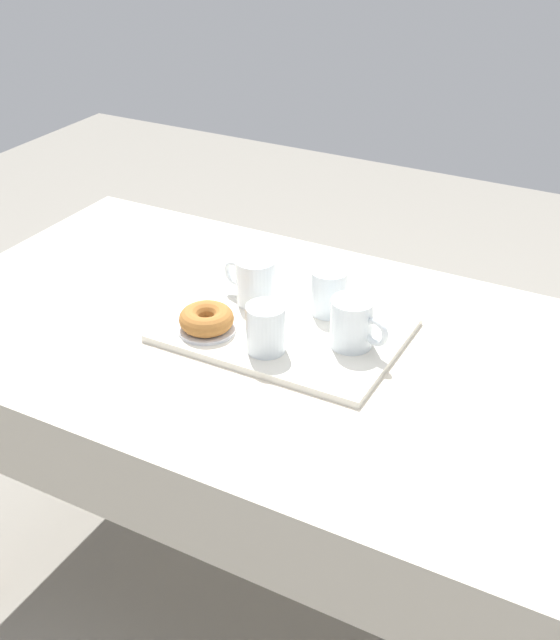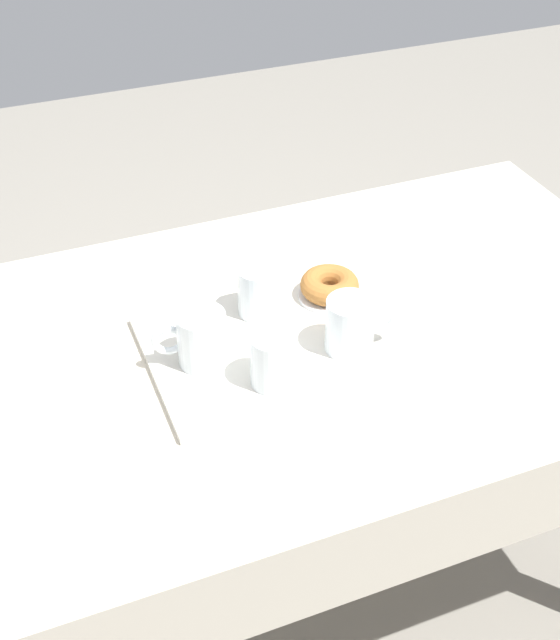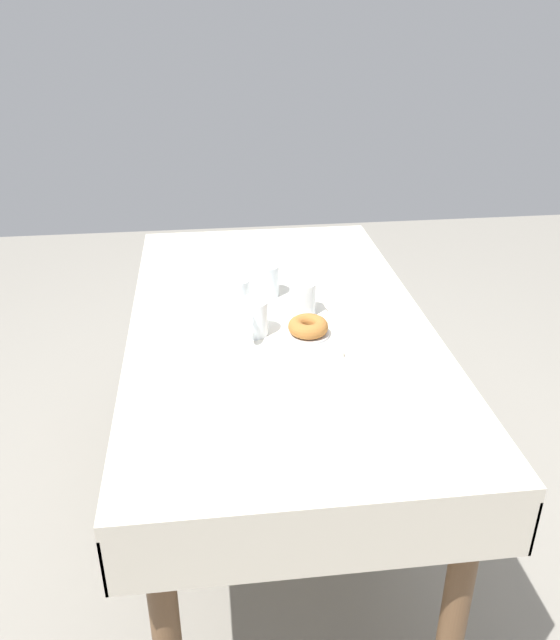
{
  "view_description": "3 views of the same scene",
  "coord_description": "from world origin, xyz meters",
  "px_view_note": "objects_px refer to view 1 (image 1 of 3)",
  "views": [
    {
      "loc": [
        0.62,
        -1.18,
        1.61
      ],
      "look_at": [
        -0.01,
        0.0,
        0.8
      ],
      "focal_mm": 45.32,
      "sensor_mm": 36.0,
      "label": 1
    },
    {
      "loc": [
        0.41,
        1.07,
        1.7
      ],
      "look_at": [
        -0.01,
        0.02,
        0.82
      ],
      "focal_mm": 47.61,
      "sensor_mm": 36.0,
      "label": 2
    },
    {
      "loc": [
        -1.66,
        0.2,
        1.61
      ],
      "look_at": [
        -0.05,
        0.0,
        0.79
      ],
      "focal_mm": 36.92,
      "sensor_mm": 36.0,
      "label": 3
    }
  ],
  "objects_px": {
    "water_glass_far": "(329,294)",
    "donut_plate_left": "(207,329)",
    "tea_mug_right": "(353,324)",
    "tea_mug_left": "(255,282)",
    "water_glass_near": "(267,331)",
    "serving_tray": "(284,330)",
    "dining_table": "(283,380)",
    "sugar_donut_left": "(206,319)"
  },
  "relations": [
    {
      "from": "water_glass_far",
      "to": "water_glass_near",
      "type": "bearing_deg",
      "value": -102.64
    },
    {
      "from": "dining_table",
      "to": "tea_mug_left",
      "type": "bearing_deg",
      "value": 142.66
    },
    {
      "from": "dining_table",
      "to": "tea_mug_left",
      "type": "distance_m",
      "value": 0.21
    },
    {
      "from": "dining_table",
      "to": "water_glass_far",
      "type": "distance_m",
      "value": 0.2
    },
    {
      "from": "dining_table",
      "to": "water_glass_near",
      "type": "distance_m",
      "value": 0.17
    },
    {
      "from": "serving_tray",
      "to": "tea_mug_left",
      "type": "distance_m",
      "value": 0.13
    },
    {
      "from": "dining_table",
      "to": "serving_tray",
      "type": "relative_size",
      "value": 3.34
    },
    {
      "from": "serving_tray",
      "to": "water_glass_far",
      "type": "relative_size",
      "value": 4.89
    },
    {
      "from": "tea_mug_right",
      "to": "donut_plate_left",
      "type": "bearing_deg",
      "value": -162.34
    },
    {
      "from": "donut_plate_left",
      "to": "sugar_donut_left",
      "type": "distance_m",
      "value": 0.02
    },
    {
      "from": "dining_table",
      "to": "sugar_donut_left",
      "type": "xyz_separation_m",
      "value": [
        -0.14,
        -0.06,
        0.14
      ]
    },
    {
      "from": "serving_tray",
      "to": "tea_mug_left",
      "type": "xyz_separation_m",
      "value": [
        -0.1,
        0.06,
        0.05
      ]
    },
    {
      "from": "tea_mug_right",
      "to": "sugar_donut_left",
      "type": "height_order",
      "value": "tea_mug_right"
    },
    {
      "from": "serving_tray",
      "to": "tea_mug_left",
      "type": "height_order",
      "value": "tea_mug_left"
    },
    {
      "from": "water_glass_near",
      "to": "donut_plate_left",
      "type": "bearing_deg",
      "value": 177.67
    },
    {
      "from": "water_glass_far",
      "to": "sugar_donut_left",
      "type": "bearing_deg",
      "value": -135.19
    },
    {
      "from": "serving_tray",
      "to": "tea_mug_left",
      "type": "relative_size",
      "value": 3.69
    },
    {
      "from": "tea_mug_right",
      "to": "water_glass_far",
      "type": "distance_m",
      "value": 0.13
    },
    {
      "from": "donut_plate_left",
      "to": "water_glass_near",
      "type": "bearing_deg",
      "value": -2.33
    },
    {
      "from": "serving_tray",
      "to": "donut_plate_left",
      "type": "bearing_deg",
      "value": -146.24
    },
    {
      "from": "tea_mug_left",
      "to": "serving_tray",
      "type": "bearing_deg",
      "value": -31.05
    },
    {
      "from": "donut_plate_left",
      "to": "tea_mug_right",
      "type": "bearing_deg",
      "value": 17.66
    },
    {
      "from": "water_glass_near",
      "to": "serving_tray",
      "type": "bearing_deg",
      "value": 96.98
    },
    {
      "from": "donut_plate_left",
      "to": "dining_table",
      "type": "bearing_deg",
      "value": 24.7
    },
    {
      "from": "tea_mug_left",
      "to": "water_glass_near",
      "type": "relative_size",
      "value": 1.33
    },
    {
      "from": "tea_mug_left",
      "to": "water_glass_near",
      "type": "distance_m",
      "value": 0.19
    },
    {
      "from": "serving_tray",
      "to": "water_glass_near",
      "type": "xyz_separation_m",
      "value": [
        0.01,
        -0.09,
        0.05
      ]
    },
    {
      "from": "dining_table",
      "to": "serving_tray",
      "type": "xyz_separation_m",
      "value": [
        -0.01,
        0.02,
        0.11
      ]
    },
    {
      "from": "water_glass_near",
      "to": "donut_plate_left",
      "type": "relative_size",
      "value": 0.83
    },
    {
      "from": "tea_mug_left",
      "to": "donut_plate_left",
      "type": "xyz_separation_m",
      "value": [
        -0.03,
        -0.14,
        -0.04
      ]
    },
    {
      "from": "tea_mug_left",
      "to": "donut_plate_left",
      "type": "relative_size",
      "value": 1.1
    },
    {
      "from": "tea_mug_right",
      "to": "water_glass_far",
      "type": "xyz_separation_m",
      "value": [
        -0.09,
        0.09,
        -0.0
      ]
    },
    {
      "from": "dining_table",
      "to": "tea_mug_right",
      "type": "relative_size",
      "value": 12.43
    },
    {
      "from": "tea_mug_left",
      "to": "sugar_donut_left",
      "type": "height_order",
      "value": "tea_mug_left"
    },
    {
      "from": "serving_tray",
      "to": "tea_mug_right",
      "type": "bearing_deg",
      "value": 0.58
    },
    {
      "from": "tea_mug_right",
      "to": "tea_mug_left",
      "type": "bearing_deg",
      "value": 166.48
    },
    {
      "from": "tea_mug_right",
      "to": "water_glass_near",
      "type": "height_order",
      "value": "tea_mug_right"
    },
    {
      "from": "serving_tray",
      "to": "water_glass_near",
      "type": "height_order",
      "value": "water_glass_near"
    },
    {
      "from": "tea_mug_right",
      "to": "donut_plate_left",
      "type": "height_order",
      "value": "tea_mug_right"
    },
    {
      "from": "serving_tray",
      "to": "donut_plate_left",
      "type": "xyz_separation_m",
      "value": [
        -0.13,
        -0.08,
        0.01
      ]
    },
    {
      "from": "water_glass_far",
      "to": "donut_plate_left",
      "type": "distance_m",
      "value": 0.25
    },
    {
      "from": "tea_mug_left",
      "to": "sugar_donut_left",
      "type": "relative_size",
      "value": 1.16
    }
  ]
}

